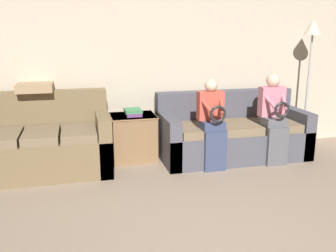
{
  "coord_description": "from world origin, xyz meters",
  "views": [
    {
      "loc": [
        -1.14,
        -2.04,
        1.75
      ],
      "look_at": [
        -0.17,
        1.92,
        0.71
      ],
      "focal_mm": 40.0,
      "sensor_mm": 36.0,
      "label": 1
    }
  ],
  "objects_px": {
    "couch_side": "(43,145)",
    "child_right_seated": "(274,115)",
    "couch_main": "(231,134)",
    "floor_lamp": "(312,44)",
    "child_left_seated": "(212,121)",
    "book_stack": "(133,112)",
    "side_shelf": "(133,137)",
    "throw_pillow": "(35,87)"
  },
  "relations": [
    {
      "from": "couch_main",
      "to": "floor_lamp",
      "type": "distance_m",
      "value": 1.79
    },
    {
      "from": "floor_lamp",
      "to": "throw_pillow",
      "type": "bearing_deg",
      "value": 178.33
    },
    {
      "from": "child_left_seated",
      "to": "book_stack",
      "type": "relative_size",
      "value": 4.01
    },
    {
      "from": "couch_side",
      "to": "child_right_seated",
      "type": "bearing_deg",
      "value": -6.85
    },
    {
      "from": "child_left_seated",
      "to": "side_shelf",
      "type": "height_order",
      "value": "child_left_seated"
    },
    {
      "from": "child_left_seated",
      "to": "throw_pillow",
      "type": "relative_size",
      "value": 2.62
    },
    {
      "from": "child_left_seated",
      "to": "child_right_seated",
      "type": "relative_size",
      "value": 0.96
    },
    {
      "from": "side_shelf",
      "to": "throw_pillow",
      "type": "relative_size",
      "value": 1.43
    },
    {
      "from": "book_stack",
      "to": "throw_pillow",
      "type": "bearing_deg",
      "value": 175.74
    },
    {
      "from": "child_left_seated",
      "to": "floor_lamp",
      "type": "height_order",
      "value": "floor_lamp"
    },
    {
      "from": "couch_main",
      "to": "throw_pillow",
      "type": "distance_m",
      "value": 2.73
    },
    {
      "from": "book_stack",
      "to": "throw_pillow",
      "type": "height_order",
      "value": "throw_pillow"
    },
    {
      "from": "side_shelf",
      "to": "throw_pillow",
      "type": "xyz_separation_m",
      "value": [
        -1.24,
        0.09,
        0.72
      ]
    },
    {
      "from": "couch_main",
      "to": "couch_side",
      "type": "distance_m",
      "value": 2.55
    },
    {
      "from": "child_left_seated",
      "to": "side_shelf",
      "type": "bearing_deg",
      "value": 148.64
    },
    {
      "from": "floor_lamp",
      "to": "throw_pillow",
      "type": "distance_m",
      "value": 3.93
    },
    {
      "from": "couch_side",
      "to": "child_left_seated",
      "type": "relative_size",
      "value": 1.43
    },
    {
      "from": "book_stack",
      "to": "throw_pillow",
      "type": "xyz_separation_m",
      "value": [
        -1.24,
        0.09,
        0.37
      ]
    },
    {
      "from": "child_right_seated",
      "to": "book_stack",
      "type": "xyz_separation_m",
      "value": [
        -1.81,
        0.56,
        0.02
      ]
    },
    {
      "from": "child_right_seated",
      "to": "couch_side",
      "type": "bearing_deg",
      "value": 173.15
    },
    {
      "from": "side_shelf",
      "to": "floor_lamp",
      "type": "bearing_deg",
      "value": -0.59
    },
    {
      "from": "throw_pillow",
      "to": "child_left_seated",
      "type": "bearing_deg",
      "value": -16.82
    },
    {
      "from": "couch_main",
      "to": "couch_side",
      "type": "xyz_separation_m",
      "value": [
        -2.55,
        -0.01,
        0.03
      ]
    },
    {
      "from": "couch_main",
      "to": "floor_lamp",
      "type": "xyz_separation_m",
      "value": [
        1.27,
        0.17,
        1.24
      ]
    },
    {
      "from": "couch_side",
      "to": "floor_lamp",
      "type": "bearing_deg",
      "value": 2.72
    },
    {
      "from": "side_shelf",
      "to": "child_right_seated",
      "type": "bearing_deg",
      "value": -17.4
    },
    {
      "from": "couch_side",
      "to": "child_left_seated",
      "type": "height_order",
      "value": "child_left_seated"
    },
    {
      "from": "child_right_seated",
      "to": "floor_lamp",
      "type": "height_order",
      "value": "floor_lamp"
    },
    {
      "from": "floor_lamp",
      "to": "child_left_seated",
      "type": "bearing_deg",
      "value": -162.33
    },
    {
      "from": "couch_main",
      "to": "side_shelf",
      "type": "bearing_deg",
      "value": 171.7
    },
    {
      "from": "floor_lamp",
      "to": "throw_pillow",
      "type": "height_order",
      "value": "floor_lamp"
    },
    {
      "from": "side_shelf",
      "to": "floor_lamp",
      "type": "height_order",
      "value": "floor_lamp"
    },
    {
      "from": "book_stack",
      "to": "floor_lamp",
      "type": "relative_size",
      "value": 0.15
    },
    {
      "from": "couch_side",
      "to": "couch_main",
      "type": "bearing_deg",
      "value": 0.19
    },
    {
      "from": "couch_main",
      "to": "throw_pillow",
      "type": "height_order",
      "value": "throw_pillow"
    },
    {
      "from": "couch_side",
      "to": "throw_pillow",
      "type": "distance_m",
      "value": 0.75
    },
    {
      "from": "couch_main",
      "to": "side_shelf",
      "type": "height_order",
      "value": "couch_main"
    },
    {
      "from": "throw_pillow",
      "to": "child_right_seated",
      "type": "bearing_deg",
      "value": -12.1
    },
    {
      "from": "child_right_seated",
      "to": "book_stack",
      "type": "relative_size",
      "value": 4.16
    },
    {
      "from": "child_left_seated",
      "to": "child_right_seated",
      "type": "bearing_deg",
      "value": 0.33
    },
    {
      "from": "child_left_seated",
      "to": "side_shelf",
      "type": "xyz_separation_m",
      "value": [
        -0.94,
        0.57,
        -0.3
      ]
    },
    {
      "from": "child_left_seated",
      "to": "book_stack",
      "type": "distance_m",
      "value": 1.09
    }
  ]
}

